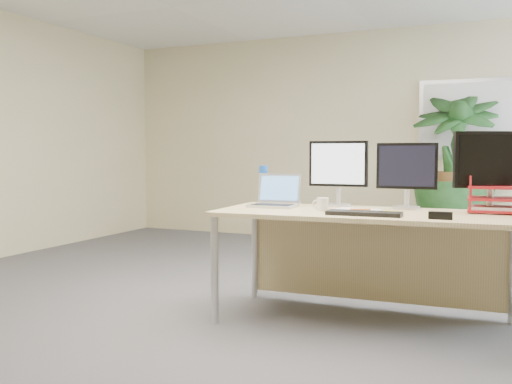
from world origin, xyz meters
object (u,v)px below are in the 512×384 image
at_px(desk, 367,233).
at_px(monitor_right, 407,171).
at_px(monitor_left, 338,169).
at_px(floor_plant, 453,187).
at_px(laptop, 276,198).

relative_size(desk, monitor_right, 4.35).
bearing_deg(monitor_left, monitor_right, -0.88).
distance_m(floor_plant, laptop, 3.23).
height_order(floor_plant, monitor_right, floor_plant).
bearing_deg(desk, floor_plant, 84.57).
xyz_separation_m(floor_plant, monitor_left, (-0.56, -2.89, 0.29)).
bearing_deg(laptop, desk, 0.05).
bearing_deg(monitor_right, laptop, -168.47).
xyz_separation_m(monitor_right, laptop, (-0.91, -0.19, -0.21)).
height_order(desk, laptop, laptop).
height_order(monitor_left, laptop, monitor_left).
relative_size(desk, laptop, 5.82).
height_order(monitor_left, monitor_right, monitor_left).
height_order(floor_plant, monitor_left, floor_plant).
bearing_deg(monitor_right, monitor_left, 179.12).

